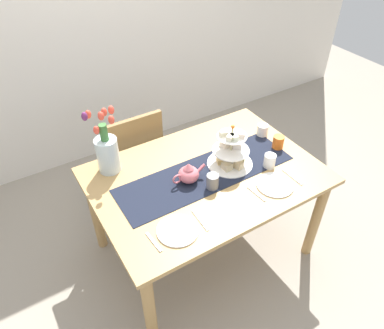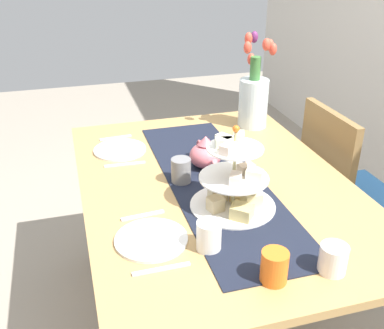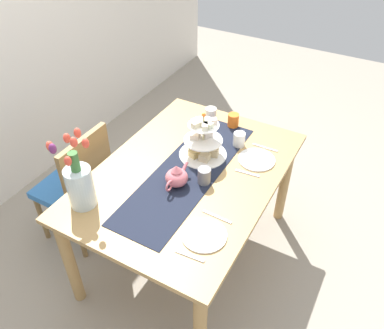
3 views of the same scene
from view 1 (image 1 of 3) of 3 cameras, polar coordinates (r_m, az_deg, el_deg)
ground_plane at (r=2.90m, az=1.81°, el=-12.77°), size 8.00×8.00×0.00m
room_wall_rear at (r=3.38m, az=-13.82°, el=21.45°), size 6.00×0.08×2.60m
dining_table at (r=2.42m, az=2.12°, el=-3.38°), size 1.44×1.02×0.76m
chair_left at (r=2.95m, az=-9.19°, el=1.50°), size 0.42×0.42×0.91m
table_runner at (r=2.35m, az=2.21°, el=-1.46°), size 1.18×0.35×0.00m
tiered_cake_stand at (r=2.38m, az=6.06°, el=1.80°), size 0.30×0.30×0.30m
teapot at (r=2.26m, az=-0.56°, el=-1.48°), size 0.24×0.13×0.14m
tulip_vase at (r=2.35m, az=-13.12°, el=2.12°), size 0.19×0.19×0.46m
cream_jug at (r=2.71m, az=10.93°, el=5.29°), size 0.08×0.08×0.08m
dinner_plate_left at (r=2.01m, az=-2.27°, el=-10.25°), size 0.23×0.23×0.01m
fork_left at (r=1.98m, az=-6.00°, el=-11.92°), size 0.03×0.15×0.01m
knife_left at (r=2.06m, az=1.27°, el=-8.68°), size 0.02×0.17×0.01m
dinner_plate_right at (r=2.32m, az=12.81°, el=-3.12°), size 0.23×0.23×0.01m
fork_right at (r=2.24m, az=10.04°, el=-4.51°), size 0.03×0.15×0.01m
knife_right at (r=2.41m, az=15.37°, el=-1.89°), size 0.02×0.17×0.01m
mug_grey at (r=2.22m, az=3.24°, el=-2.63°), size 0.08×0.08×0.09m
mug_white_text at (r=2.42m, az=12.02°, el=0.55°), size 0.08×0.08×0.09m
mug_orange at (r=2.60m, az=13.29°, el=3.41°), size 0.08×0.08×0.09m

